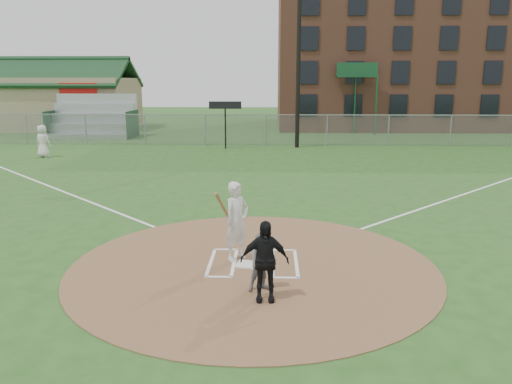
{
  "coord_description": "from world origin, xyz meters",
  "views": [
    {
      "loc": [
        0.42,
        -10.86,
        4.18
      ],
      "look_at": [
        0.0,
        2.0,
        1.3
      ],
      "focal_mm": 35.0,
      "sensor_mm": 36.0,
      "label": 1
    }
  ],
  "objects_px": {
    "home_plate": "(247,264)",
    "catcher": "(262,263)",
    "batter_at_plate": "(237,221)",
    "umpire": "(264,261)",
    "ondeck_player": "(43,141)"
  },
  "relations": [
    {
      "from": "home_plate",
      "to": "umpire",
      "type": "bearing_deg",
      "value": -77.17
    },
    {
      "from": "catcher",
      "to": "ondeck_player",
      "type": "height_order",
      "value": "ondeck_player"
    },
    {
      "from": "catcher",
      "to": "umpire",
      "type": "distance_m",
      "value": 0.49
    },
    {
      "from": "batter_at_plate",
      "to": "catcher",
      "type": "bearing_deg",
      "value": -70.32
    },
    {
      "from": "catcher",
      "to": "batter_at_plate",
      "type": "bearing_deg",
      "value": 93.22
    },
    {
      "from": "home_plate",
      "to": "catcher",
      "type": "height_order",
      "value": "catcher"
    },
    {
      "from": "umpire",
      "to": "ondeck_player",
      "type": "relative_size",
      "value": 0.89
    },
    {
      "from": "home_plate",
      "to": "catcher",
      "type": "relative_size",
      "value": 0.42
    },
    {
      "from": "umpire",
      "to": "batter_at_plate",
      "type": "bearing_deg",
      "value": 106.0
    },
    {
      "from": "umpire",
      "to": "ondeck_player",
      "type": "xyz_separation_m",
      "value": [
        -12.59,
        18.18,
        0.08
      ]
    },
    {
      "from": "catcher",
      "to": "umpire",
      "type": "xyz_separation_m",
      "value": [
        0.05,
        -0.45,
        0.2
      ]
    },
    {
      "from": "home_plate",
      "to": "umpire",
      "type": "distance_m",
      "value": 2.05
    },
    {
      "from": "home_plate",
      "to": "umpire",
      "type": "relative_size",
      "value": 0.31
    },
    {
      "from": "catcher",
      "to": "umpire",
      "type": "relative_size",
      "value": 0.75
    },
    {
      "from": "catcher",
      "to": "batter_at_plate",
      "type": "distance_m",
      "value": 1.92
    }
  ]
}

